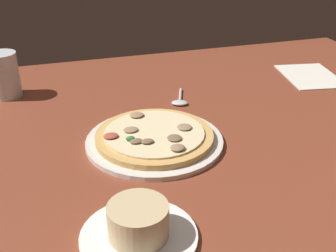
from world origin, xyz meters
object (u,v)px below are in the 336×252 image
object	(u,v)px
pizza_main	(154,138)
water_glass	(4,78)
ramekin_on_saucer	(138,227)
spoon	(180,101)
paper_menu	(310,76)

from	to	relation	value
pizza_main	water_glass	xyz separation A→B (cm)	(29.19, -34.39, 3.70)
pizza_main	water_glass	size ratio (longest dim) A/B	2.47
ramekin_on_saucer	spoon	xyz separation A→B (cm)	(-20.94, -43.85, -1.74)
paper_menu	spoon	distance (cm)	41.44
pizza_main	spoon	distance (cm)	20.94
paper_menu	spoon	bearing A→B (deg)	18.37
water_glass	spoon	world-z (taller)	water_glass
water_glass	spoon	bearing A→B (deg)	157.48
ramekin_on_saucer	pizza_main	bearing A→B (deg)	-110.11
ramekin_on_saucer	water_glass	distance (cm)	63.79
pizza_main	water_glass	world-z (taller)	water_glass
water_glass	paper_menu	bearing A→B (deg)	172.54
pizza_main	paper_menu	distance (cm)	57.45
pizza_main	paper_menu	size ratio (longest dim) A/B	1.43
water_glass	spoon	size ratio (longest dim) A/B	1.07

